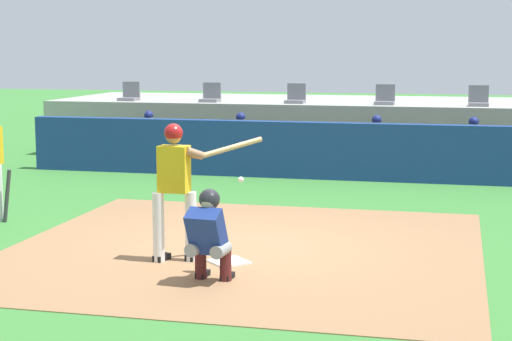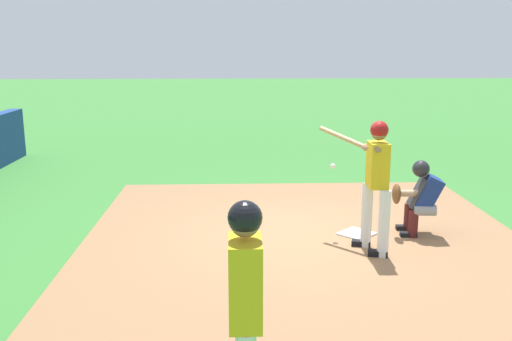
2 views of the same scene
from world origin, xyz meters
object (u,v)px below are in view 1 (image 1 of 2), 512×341
Objects in this scene: dugout_player_2 at (376,144)px; stadium_seat_4 at (478,100)px; stadium_seat_0 at (130,95)px; stadium_seat_3 at (385,99)px; batter_at_plate at (177,183)px; dugout_player_0 at (147,138)px; stadium_seat_1 at (211,96)px; stadium_seat_2 at (296,98)px; home_plate at (229,262)px; catcher_crouched at (209,232)px; dugout_player_3 at (473,147)px; dugout_player_1 at (239,140)px.

stadium_seat_4 is at bearing 43.16° from dugout_player_2.
stadium_seat_0 is 6.50m from stadium_seat_3.
batter_at_plate is at bearing -99.73° from stadium_seat_3.
dugout_player_0 is 2.71× the size of stadium_seat_0.
stadium_seat_1 and stadium_seat_2 have the same top height.
stadium_seat_2 is (-1.08, 10.18, 1.51)m from home_plate.
dugout_player_3 reaches higher than catcher_crouched.
dugout_player_1 reaches higher than catcher_crouched.
stadium_seat_1 is (-6.38, 2.03, 0.86)m from dugout_player_3.
dugout_player_3 is 2.71× the size of stadium_seat_2.
stadium_seat_4 is (4.33, 0.00, 0.00)m from stadium_seat_2.
stadium_seat_3 is at bearing 0.00° from stadium_seat_0.
dugout_player_3 is 2.71× the size of stadium_seat_0.
stadium_seat_3 reaches higher than catcher_crouched.
home_plate is 10.35m from stadium_seat_3.
catcher_crouched is at bearing -89.26° from home_plate.
batter_at_plate is at bearing -80.94° from dugout_player_1.
stadium_seat_1 reaches higher than dugout_player_1.
catcher_crouched is 3.46× the size of stadium_seat_0.
home_plate is at bearing -62.78° from dugout_player_0.
dugout_player_0 and dugout_player_2 have the same top height.
dugout_player_1 is 2.71× the size of stadium_seat_2.
dugout_player_1 is at bearing -30.64° from stadium_seat_0.
home_plate is 9.18m from dugout_player_0.
stadium_seat_1 is 2.17m from stadium_seat_2.
stadium_seat_1 and stadium_seat_4 have the same top height.
stadium_seat_1 is 1.00× the size of stadium_seat_3.
stadium_seat_0 is at bearing 149.36° from dugout_player_1.
stadium_seat_0 is at bearing 180.00° from stadium_seat_4.
stadium_seat_0 is at bearing 162.61° from dugout_player_2.
batter_at_plate is 11.30m from stadium_seat_0.
stadium_seat_1 is at bearing 106.40° from catcher_crouched.
stadium_seat_4 reaches higher than batter_at_plate.
home_plate is 0.34× the size of dugout_player_1.
stadium_seat_3 is at bearing 89.92° from dugout_player_2.
stadium_seat_0 reaches higher than catcher_crouched.
stadium_seat_1 reaches higher than catcher_crouched.
home_plate is at bearing -61.98° from stadium_seat_0.
dugout_player_1 is 3.78m from stadium_seat_3.
catcher_crouched is 3.46× the size of stadium_seat_3.
stadium_seat_1 reaches higher than dugout_player_0.
stadium_seat_2 is 1.00× the size of stadium_seat_4.
batter_at_plate is 3.76× the size of stadium_seat_4.
stadium_seat_3 is 2.17m from stadium_seat_4.
stadium_seat_3 reaches higher than dugout_player_2.
home_plate is 0.34× the size of dugout_player_0.
dugout_player_0 is at bearing 180.00° from dugout_player_1.
stadium_seat_4 is (5.23, 2.03, 0.86)m from dugout_player_1.
dugout_player_0 is 7.76m from stadium_seat_4.
stadium_seat_4 reaches higher than dugout_player_3.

